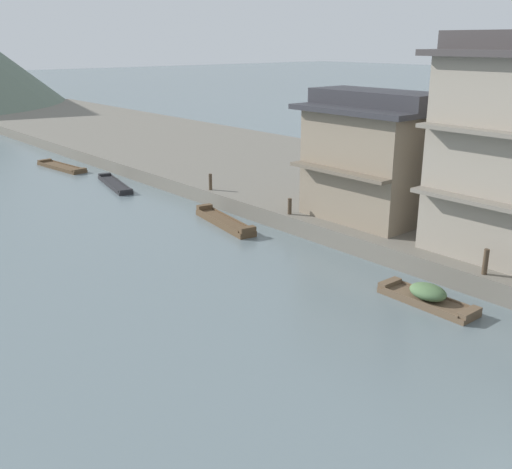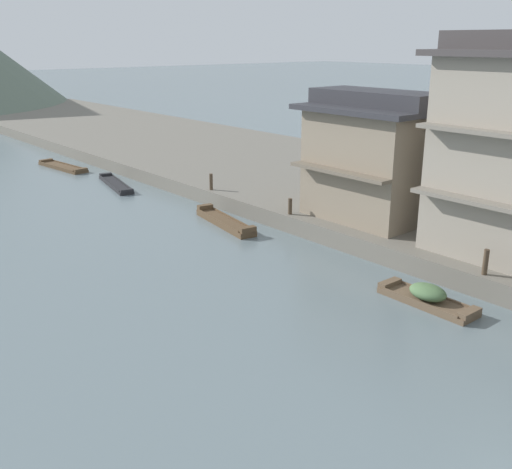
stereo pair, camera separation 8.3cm
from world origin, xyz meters
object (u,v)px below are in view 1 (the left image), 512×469
(boat_moored_nearest, at_px, (427,297))
(mooring_post_dock_mid, at_px, (290,206))
(boat_moored_far, at_px, (62,167))
(boat_moored_second, at_px, (115,184))
(mooring_post_dock_near, at_px, (485,262))
(boat_moored_third, at_px, (225,222))
(house_waterfront_tall, at_px, (373,157))
(mooring_post_dock_far, at_px, (210,182))

(boat_moored_nearest, relative_size, mooring_post_dock_mid, 4.65)
(mooring_post_dock_mid, bearing_deg, boat_moored_far, 96.51)
(boat_moored_nearest, distance_m, boat_moored_far, 32.14)
(boat_moored_second, distance_m, mooring_post_dock_near, 25.37)
(boat_moored_second, bearing_deg, boat_moored_nearest, -90.16)
(boat_moored_third, relative_size, house_waterfront_tall, 0.80)
(boat_moored_third, bearing_deg, mooring_post_dock_near, -81.81)
(boat_moored_nearest, bearing_deg, house_waterfront_tall, 53.95)
(boat_moored_third, relative_size, mooring_post_dock_near, 5.26)
(boat_moored_second, distance_m, mooring_post_dock_mid, 14.82)
(boat_moored_second, distance_m, boat_moored_third, 11.73)
(mooring_post_dock_near, distance_m, mooring_post_dock_mid, 10.64)
(boat_moored_nearest, height_order, boat_moored_far, boat_moored_nearest)
(mooring_post_dock_far, bearing_deg, house_waterfront_tall, -73.91)
(mooring_post_dock_mid, bearing_deg, mooring_post_dock_near, -90.00)
(boat_moored_far, distance_m, mooring_post_dock_near, 33.14)
(boat_moored_third, relative_size, mooring_post_dock_far, 5.44)
(mooring_post_dock_near, xyz_separation_m, mooring_post_dock_far, (0.00, 17.40, -0.02))
(boat_moored_second, bearing_deg, house_waterfront_tall, -74.18)
(house_waterfront_tall, height_order, mooring_post_dock_near, house_waterfront_tall)
(mooring_post_dock_near, bearing_deg, boat_moored_nearest, 158.47)
(house_waterfront_tall, distance_m, mooring_post_dock_far, 10.33)
(boat_moored_far, distance_m, mooring_post_dock_mid, 22.56)
(boat_moored_third, height_order, mooring_post_dock_far, mooring_post_dock_far)
(boat_moored_third, height_order, boat_moored_far, boat_moored_third)
(boat_moored_nearest, xyz_separation_m, boat_moored_second, (0.07, 24.36, -0.17))
(boat_moored_second, xyz_separation_m, boat_moored_far, (-0.38, 7.77, 0.00))
(boat_moored_far, bearing_deg, house_waterfront_tall, -78.08)
(house_waterfront_tall, bearing_deg, boat_moored_nearest, -126.05)
(boat_moored_far, bearing_deg, mooring_post_dock_near, -85.57)
(boat_moored_nearest, height_order, boat_moored_second, boat_moored_nearest)
(boat_moored_second, xyz_separation_m, house_waterfront_tall, (4.95, -17.47, 3.76))
(boat_moored_third, bearing_deg, mooring_post_dock_mid, -55.96)
(mooring_post_dock_far, bearing_deg, boat_moored_nearest, -97.74)
(boat_moored_nearest, distance_m, mooring_post_dock_near, 2.64)
(boat_moored_far, xyz_separation_m, mooring_post_dock_mid, (2.56, -22.38, 1.17))
(boat_moored_far, relative_size, mooring_post_dock_near, 5.62)
(boat_moored_second, xyz_separation_m, mooring_post_dock_near, (2.18, -25.25, 1.25))
(boat_moored_third, height_order, mooring_post_dock_mid, mooring_post_dock_mid)
(mooring_post_dock_near, relative_size, mooring_post_dock_far, 1.03)
(mooring_post_dock_mid, bearing_deg, house_waterfront_tall, -45.87)
(boat_moored_second, relative_size, boat_moored_third, 1.09)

